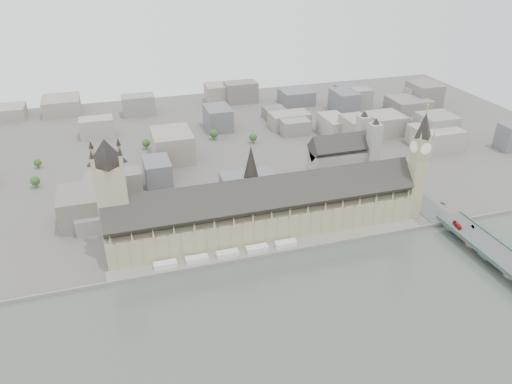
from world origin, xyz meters
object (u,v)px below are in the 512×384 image
object	(u,v)px
westminster_bridge	(506,265)
red_bus_north	(457,225)
elizabeth_tower	(419,158)
car_silver	(473,226)
car_approach	(444,204)
westminster_abbey	(344,158)
palace_of_westminster	(264,210)
victoria_tower	(112,193)

from	to	relation	value
westminster_bridge	red_bus_north	xyz separation A→B (m)	(-6.59, 52.50, 6.70)
elizabeth_tower	westminster_bridge	bearing A→B (deg)	-75.89
car_silver	car_approach	distance (m)	41.73
westminster_abbey	westminster_bridge	bearing A→B (deg)	-74.36
elizabeth_tower	car_silver	distance (m)	73.34
palace_of_westminster	red_bus_north	xyz separation A→B (m)	(155.41, -54.70, -10.88)
palace_of_westminster	car_silver	xyz separation A→B (m)	(167.83, -59.33, -11.75)
elizabeth_tower	victoria_tower	distance (m)	260.64
westminster_bridge	car_approach	xyz separation A→B (m)	(6.45, 89.60, 5.91)
elizabeth_tower	westminster_abbey	world-z (taller)	elizabeth_tower
westminster_bridge	car_silver	xyz separation A→B (m)	(5.83, 47.87, 5.83)
elizabeth_tower	westminster_abbey	distance (m)	96.91
victoria_tower	westminster_abbey	xyz separation A→B (m)	(232.92, 69.00, -30.12)
westminster_bridge	car_approach	distance (m)	90.03
victoria_tower	westminster_abbey	world-z (taller)	victoria_tower
victoria_tower	westminster_bridge	bearing A→B (deg)	-21.78
westminster_abbey	victoria_tower	bearing A→B (deg)	-163.50
victoria_tower	car_silver	xyz separation A→B (m)	(289.83, -65.63, -44.25)
elizabeth_tower	victoria_tower	world-z (taller)	elizabeth_tower
car_silver	westminster_abbey	bearing A→B (deg)	137.06
palace_of_westminster	westminster_abbey	xyz separation A→B (m)	(110.92, 75.30, 2.38)
palace_of_westminster	red_bus_north	distance (m)	165.12
palace_of_westminster	car_silver	distance (m)	178.40
victoria_tower	red_bus_north	distance (m)	287.34
elizabeth_tower	red_bus_north	xyz separation A→B (m)	(17.41, -43.00, -46.26)
westminster_bridge	car_approach	bearing A→B (deg)	85.88
palace_of_westminster	car_approach	size ratio (longest dim) A/B	49.21
elizabeth_tower	car_approach	distance (m)	56.36
westminster_bridge	car_approach	world-z (taller)	car_approach
palace_of_westminster	red_bus_north	size ratio (longest dim) A/B	23.38
red_bus_north	car_approach	distance (m)	39.34
palace_of_westminster	car_approach	world-z (taller)	palace_of_westminster
elizabeth_tower	westminster_abbey	bearing A→B (deg)	107.29
westminster_bridge	westminster_abbey	world-z (taller)	westminster_abbey
westminster_bridge	westminster_abbey	distance (m)	190.56
westminster_abbey	car_silver	size ratio (longest dim) A/B	15.80
westminster_abbey	car_silver	bearing A→B (deg)	-67.09
westminster_abbey	car_approach	bearing A→B (deg)	-58.23
car_approach	elizabeth_tower	bearing A→B (deg)	147.46
elizabeth_tower	victoria_tower	bearing A→B (deg)	176.04
car_approach	palace_of_westminster	bearing A→B (deg)	152.46
palace_of_westminster	red_bus_north	world-z (taller)	palace_of_westminster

